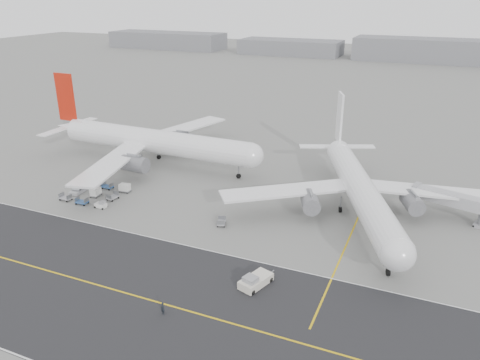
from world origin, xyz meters
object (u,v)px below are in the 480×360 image
at_px(airliner_b, 359,187).
at_px(ground_crew_a, 163,309).
at_px(pushback_tug, 255,281).
at_px(jet_bridge, 450,200).
at_px(airliner_a, 151,141).

bearing_deg(airliner_b, ground_crew_a, -136.33).
bearing_deg(pushback_tug, jet_bridge, 72.12).
bearing_deg(ground_crew_a, airliner_b, 88.23).
bearing_deg(pushback_tug, ground_crew_a, -111.13).
xyz_separation_m(airliner_b, jet_bridge, (16.73, 4.82, -1.74)).
relative_size(jet_bridge, ground_crew_a, 7.77).
bearing_deg(airliner_a, pushback_tug, -130.65).
bearing_deg(jet_bridge, airliner_b, -148.63).
relative_size(airliner_b, ground_crew_a, 28.14).
relative_size(airliner_b, pushback_tug, 7.22).
relative_size(airliner_a, pushback_tug, 8.41).
relative_size(airliner_a, jet_bridge, 4.22).
bearing_deg(airliner_a, airliner_b, -97.58).
distance_m(airliner_a, jet_bridge, 70.81).
distance_m(jet_bridge, ground_crew_a, 59.43).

